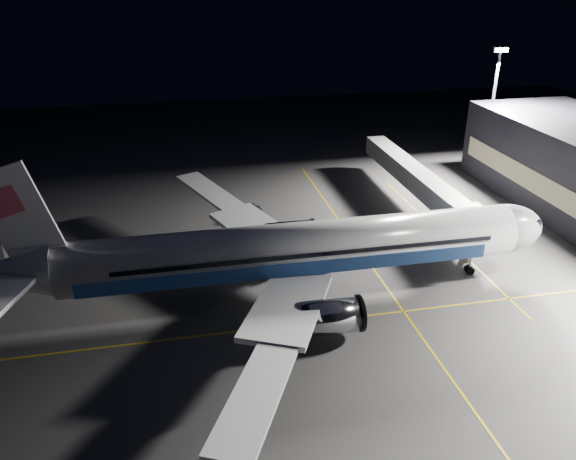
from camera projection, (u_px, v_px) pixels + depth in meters
The scene contains 11 objects.
ground at pixel (296, 292), 61.12m from camera, with size 200.00×200.00×0.00m, color #4C4C4F.
guide_line_main at pixel (383, 282), 62.96m from camera, with size 0.25×80.00×0.01m, color gold.
guide_line_cross at pixel (309, 323), 55.80m from camera, with size 70.00×0.25×0.01m, color gold.
guide_line_side at pixel (442, 235), 74.04m from camera, with size 0.25×40.00×0.01m, color gold.
airliner at pixel (286, 251), 58.73m from camera, with size 61.48×54.22×16.64m.
jet_bridge at pixel (420, 182), 79.23m from camera, with size 3.60×34.40×6.30m.
floodlight_mast_north at pixel (493, 100), 91.59m from camera, with size 2.40×0.68×20.70m.
baggage_tug at pixel (251, 212), 78.87m from camera, with size 2.92×2.46×1.94m.
safety_cone_a at pixel (245, 256), 68.17m from camera, with size 0.39×0.39×0.58m, color #E75109.
safety_cone_b at pixel (322, 238), 72.56m from camera, with size 0.44×0.44×0.65m, color #E75109.
safety_cone_c at pixel (282, 244), 70.83m from camera, with size 0.44×0.44×0.67m, color #E75109.
Camera 1 is at (-11.55, -51.17, 32.09)m, focal length 35.00 mm.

